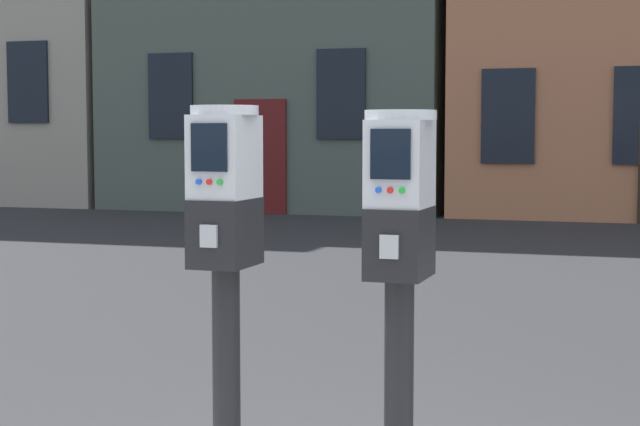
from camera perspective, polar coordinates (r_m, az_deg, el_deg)
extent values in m
cylinder|color=black|center=(3.35, -5.27, -10.91)|extent=(0.09, 0.09, 0.93)
cube|color=black|center=(3.25, -5.34, -1.09)|extent=(0.17, 0.24, 0.22)
cube|color=#A5A8AD|center=(3.13, -6.27, -1.30)|extent=(0.06, 0.01, 0.07)
cube|color=#B7BABF|center=(3.23, -5.37, 3.16)|extent=(0.17, 0.23, 0.26)
cube|color=black|center=(3.12, -6.25, 3.68)|extent=(0.12, 0.01, 0.15)
cylinder|color=blue|center=(3.14, -6.83, 1.75)|extent=(0.02, 0.01, 0.02)
cylinder|color=red|center=(3.12, -6.25, 1.74)|extent=(0.02, 0.01, 0.02)
cylinder|color=green|center=(3.11, -5.67, 1.74)|extent=(0.02, 0.01, 0.02)
cylinder|color=#B7BABF|center=(3.23, -5.39, 5.77)|extent=(0.22, 0.22, 0.03)
cylinder|color=black|center=(3.18, 4.44, -11.87)|extent=(0.09, 0.09, 0.92)
cube|color=black|center=(3.07, 4.50, -1.66)|extent=(0.17, 0.24, 0.21)
cube|color=#A5A8AD|center=(2.95, 3.91, -1.91)|extent=(0.06, 0.01, 0.07)
cube|color=#B7BABF|center=(3.05, 4.53, 2.78)|extent=(0.17, 0.23, 0.26)
cube|color=black|center=(2.94, 3.98, 3.32)|extent=(0.12, 0.01, 0.15)
cylinder|color=blue|center=(2.95, 3.30, 1.30)|extent=(0.02, 0.01, 0.02)
cylinder|color=red|center=(2.94, 3.96, 1.28)|extent=(0.02, 0.01, 0.02)
cylinder|color=green|center=(2.93, 4.62, 1.27)|extent=(0.02, 0.01, 0.02)
cylinder|color=#B7BABF|center=(3.05, 4.55, 5.51)|extent=(0.22, 0.22, 0.03)
cube|color=black|center=(20.92, -16.10, 7.08)|extent=(0.90, 0.06, 1.60)
cube|color=black|center=(19.35, -8.39, 6.52)|extent=(0.90, 0.06, 1.60)
cube|color=black|center=(18.13, 1.19, 6.70)|extent=(0.90, 0.06, 1.60)
cube|color=#591414|center=(18.62, -3.37, 3.17)|extent=(1.00, 0.07, 2.10)
cube|color=black|center=(17.51, 10.52, 5.38)|extent=(0.90, 0.06, 1.60)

